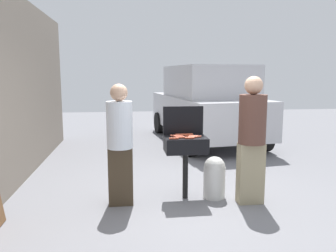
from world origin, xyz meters
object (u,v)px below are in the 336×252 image
(hot_dog_1, at_px, (193,137))
(hot_dog_11, at_px, (181,138))
(hot_dog_5, at_px, (174,138))
(person_left, at_px, (120,140))
(hot_dog_3, at_px, (175,136))
(hot_dog_2, at_px, (190,138))
(hot_dog_13, at_px, (193,136))
(hot_dog_10, at_px, (182,135))
(hot_dog_8, at_px, (179,137))
(hot_dog_7, at_px, (178,136))
(propane_tank, at_px, (214,176))
(hot_dog_6, at_px, (189,135))
(parked_minivan, at_px, (206,104))
(hot_dog_4, at_px, (197,137))
(bbq_grill, at_px, (186,147))
(person_right, at_px, (252,136))
(hot_dog_9, at_px, (180,135))
(hot_dog_12, at_px, (190,138))
(hot_dog_0, at_px, (188,134))

(hot_dog_1, bearing_deg, hot_dog_11, -176.19)
(hot_dog_5, distance_m, person_left, 0.74)
(hot_dog_1, bearing_deg, hot_dog_3, 147.02)
(hot_dog_11, bearing_deg, hot_dog_3, 109.99)
(hot_dog_2, bearing_deg, person_left, -179.67)
(hot_dog_1, relative_size, hot_dog_13, 1.00)
(hot_dog_1, distance_m, hot_dog_10, 0.22)
(hot_dog_8, bearing_deg, hot_dog_7, 104.25)
(hot_dog_1, height_order, hot_dog_13, same)
(hot_dog_1, xyz_separation_m, hot_dog_3, (-0.24, 0.15, 0.00))
(hot_dog_5, bearing_deg, propane_tank, 11.97)
(hot_dog_6, bearing_deg, parked_minivan, 73.26)
(hot_dog_4, xyz_separation_m, hot_dog_6, (-0.09, 0.10, 0.00))
(bbq_grill, relative_size, hot_dog_11, 7.03)
(person_left, height_order, person_right, person_right)
(hot_dog_8, height_order, hot_dog_9, same)
(hot_dog_7, bearing_deg, hot_dog_8, -75.75)
(hot_dog_6, relative_size, hot_dog_10, 1.00)
(hot_dog_11, distance_m, hot_dog_13, 0.21)
(hot_dog_3, bearing_deg, hot_dog_12, -50.82)
(hot_dog_3, bearing_deg, hot_dog_9, 39.56)
(hot_dog_11, bearing_deg, bbq_grill, 49.51)
(person_right, bearing_deg, hot_dog_2, -17.02)
(person_left, height_order, parked_minivan, parked_minivan)
(hot_dog_2, relative_size, propane_tank, 0.21)
(hot_dog_12, height_order, person_right, person_right)
(hot_dog_2, distance_m, hot_dog_13, 0.12)
(hot_dog_8, xyz_separation_m, hot_dog_11, (0.01, -0.06, 0.00))
(propane_tank, bearing_deg, parked_minivan, 78.28)
(hot_dog_5, bearing_deg, bbq_grill, 40.19)
(bbq_grill, height_order, hot_dog_11, hot_dog_11)
(hot_dog_7, distance_m, parked_minivan, 4.36)
(hot_dog_10, height_order, hot_dog_12, same)
(hot_dog_10, bearing_deg, parked_minivan, 71.75)
(hot_dog_1, relative_size, hot_dog_5, 1.00)
(hot_dog_7, bearing_deg, hot_dog_1, -26.68)
(hot_dog_7, relative_size, hot_dog_11, 1.00)
(hot_dog_5, bearing_deg, hot_dog_10, 58.74)
(hot_dog_1, xyz_separation_m, hot_dog_9, (-0.15, 0.22, 0.00))
(hot_dog_11, bearing_deg, hot_dog_0, 57.32)
(hot_dog_9, xyz_separation_m, hot_dog_13, (0.17, -0.15, 0.00))
(hot_dog_4, bearing_deg, hot_dog_9, 138.25)
(hot_dog_2, distance_m, hot_dog_4, 0.13)
(propane_tank, bearing_deg, person_right, -30.60)
(hot_dog_2, height_order, hot_dog_11, same)
(hot_dog_8, distance_m, hot_dog_11, 0.06)
(bbq_grill, relative_size, hot_dog_3, 7.03)
(hot_dog_8, bearing_deg, hot_dog_10, 66.37)
(hot_dog_8, bearing_deg, bbq_grill, 23.79)
(hot_dog_3, xyz_separation_m, hot_dog_6, (0.21, -0.02, 0.00))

